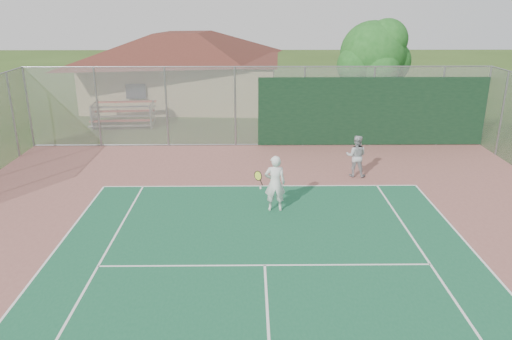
{
  "coord_description": "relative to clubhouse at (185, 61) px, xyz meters",
  "views": [
    {
      "loc": [
        -0.34,
        -4.47,
        6.29
      ],
      "look_at": [
        -0.17,
        10.03,
        1.26
      ],
      "focal_mm": 35.0,
      "sensor_mm": 36.0,
      "label": 1
    }
  ],
  "objects": [
    {
      "name": "bleachers",
      "position": [
        -2.56,
        -5.45,
        -2.0
      ],
      "size": [
        3.18,
        2.04,
        1.16
      ],
      "rotation": [
        0.0,
        0.0,
        0.07
      ],
      "color": "#A73A26",
      "rests_on": "ground"
    },
    {
      "name": "back_fence",
      "position": [
        6.43,
        -9.3,
        -0.95
      ],
      "size": [
        20.08,
        0.11,
        3.53
      ],
      "color": "gray",
      "rests_on": "ground"
    },
    {
      "name": "tree",
      "position": [
        10.16,
        -5.56,
        0.9
      ],
      "size": [
        3.84,
        3.63,
        5.35
      ],
      "color": "#3C2A16",
      "rests_on": "ground"
    },
    {
      "name": "player_white_front",
      "position": [
        4.72,
        -16.48,
        -1.72
      ],
      "size": [
        1.0,
        0.66,
        1.77
      ],
      "rotation": [
        0.0,
        0.0,
        3.15
      ],
      "color": "silver",
      "rests_on": "ground"
    },
    {
      "name": "player_grey_back",
      "position": [
        7.85,
        -13.4,
        -1.84
      ],
      "size": [
        0.88,
        0.76,
        1.55
      ],
      "rotation": [
        0.0,
        0.0,
        2.88
      ],
      "color": "#A3A5A8",
      "rests_on": "ground"
    },
    {
      "name": "clubhouse",
      "position": [
        0.0,
        0.0,
        0.0
      ],
      "size": [
        12.35,
        8.61,
        5.15
      ],
      "rotation": [
        0.0,
        0.0,
        -0.06
      ],
      "color": "tan",
      "rests_on": "ground"
    }
  ]
}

